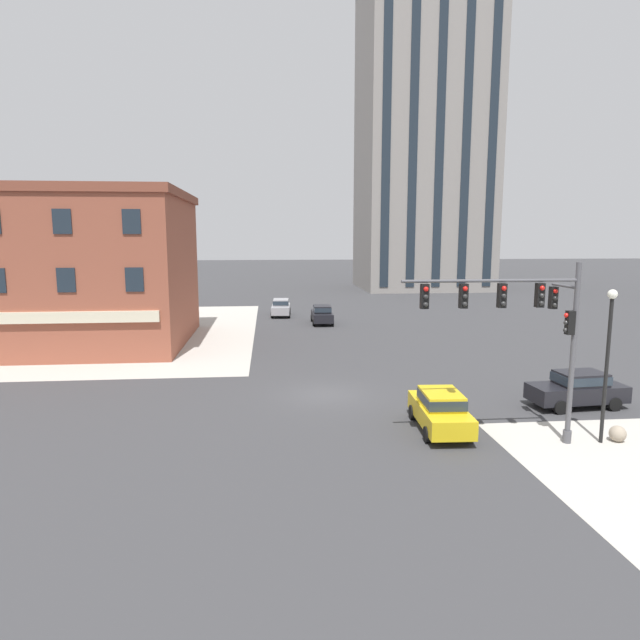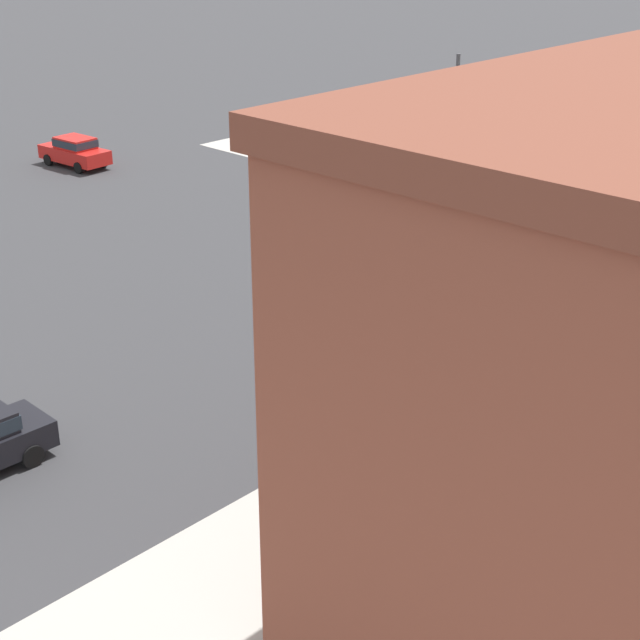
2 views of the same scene
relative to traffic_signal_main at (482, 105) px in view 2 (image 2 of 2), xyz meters
The scene contains 16 objects.
ground_plane 11.16m from the traffic_signal_main, 134.06° to the left, with size 320.00×320.00×0.00m, color #38383A.
sidewalk_corner_slab 12.50m from the traffic_signal_main, 38.90° to the right, with size 20.00×19.00×0.02m, color #B7B2A8.
traffic_signal_main is the anchor object (origin of this frame).
bollard_sphere_curb_a 5.80m from the traffic_signal_main, ahead, with size 0.63×0.63×0.63m, color gray.
bollard_sphere_curb_b 6.99m from the traffic_signal_main, ahead, with size 0.63×0.63×0.63m, color gray.
bollard_sphere_curb_c 7.96m from the traffic_signal_main, ahead, with size 0.63×0.63×0.63m, color gray.
bollard_sphere_curb_d 9.26m from the traffic_signal_main, ahead, with size 0.63×0.63×0.63m, color gray.
bollard_sphere_curb_e 11.71m from the traffic_signal_main, ahead, with size 0.63×0.63×0.63m, color gray.
bollard_sphere_curb_f 13.87m from the traffic_signal_main, ahead, with size 0.63×0.63×0.63m, color gray.
bench_near_signal 7.24m from the traffic_signal_main, 31.09° to the right, with size 1.80×0.49×0.49m.
pedestrian_near_bench 13.06m from the traffic_signal_main, 31.81° to the right, with size 0.35×0.48×1.69m.
pedestrian_at_curb 7.24m from the traffic_signal_main, 67.28° to the right, with size 0.26×0.54×1.76m.
street_lamp_corner_near 3.19m from the traffic_signal_main, ahead, with size 0.36×0.36×5.99m.
car_main_northbound_near 7.26m from the traffic_signal_main, 41.96° to the left, with size 4.52×2.14×1.68m.
car_main_southbound_far 5.06m from the traffic_signal_main, 149.88° to the left, with size 2.05×4.48×1.68m.
car_cross_eastbound 22.89m from the traffic_signal_main, 27.31° to the left, with size 4.53×2.16×1.68m.
Camera 2 is at (-19.78, 31.97, 14.21)m, focal length 54.08 mm.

